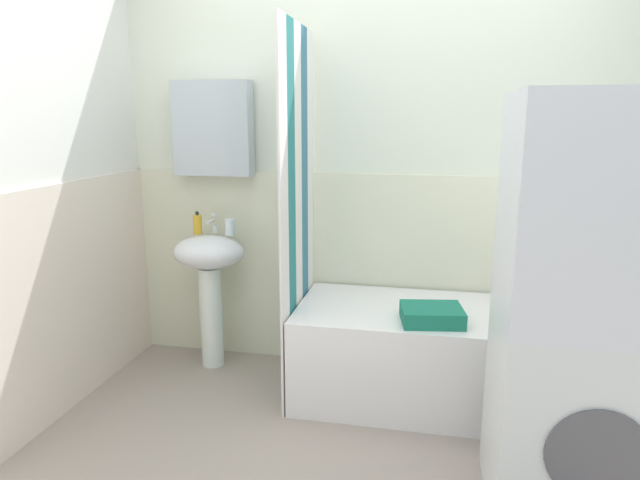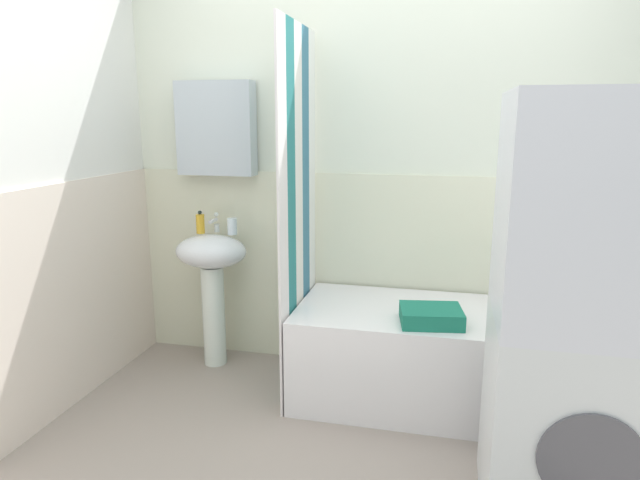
% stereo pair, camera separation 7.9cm
% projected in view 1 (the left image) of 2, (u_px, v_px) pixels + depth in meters
% --- Properties ---
extents(wall_back_tiled, '(3.60, 0.18, 2.40)m').
position_uv_depth(wall_back_tiled, '(369.00, 184.00, 3.30)').
color(wall_back_tiled, silver).
rests_on(wall_back_tiled, ground_plane).
extents(wall_left_tiled, '(0.07, 1.81, 2.40)m').
position_uv_depth(wall_left_tiled, '(41.00, 202.00, 2.73)').
color(wall_left_tiled, silver).
rests_on(wall_left_tiled, ground_plane).
extents(sink, '(0.44, 0.34, 0.83)m').
position_uv_depth(sink, '(209.00, 271.00, 3.38)').
color(sink, white).
rests_on(sink, ground_plane).
extents(faucet, '(0.03, 0.12, 0.12)m').
position_uv_depth(faucet, '(213.00, 223.00, 3.40)').
color(faucet, silver).
rests_on(faucet, sink).
extents(soap_dispenser, '(0.05, 0.05, 0.14)m').
position_uv_depth(soap_dispenser, '(198.00, 224.00, 3.38)').
color(soap_dispenser, gold).
rests_on(soap_dispenser, sink).
extents(toothbrush_cup, '(0.06, 0.06, 0.10)m').
position_uv_depth(toothbrush_cup, '(230.00, 227.00, 3.35)').
color(toothbrush_cup, white).
rests_on(toothbrush_cup, sink).
extents(bathtub, '(1.48, 0.72, 0.52)m').
position_uv_depth(bathtub, '(434.00, 355.00, 3.02)').
color(bathtub, white).
rests_on(bathtub, ground_plane).
extents(shower_curtain, '(0.01, 0.72, 2.00)m').
position_uv_depth(shower_curtain, '(298.00, 216.00, 3.01)').
color(shower_curtain, white).
rests_on(shower_curtain, ground_plane).
extents(body_wash_bottle, '(0.04, 0.04, 0.16)m').
position_uv_depth(body_wash_bottle, '(554.00, 289.00, 3.09)').
color(body_wash_bottle, '#237F5C').
rests_on(body_wash_bottle, bathtub).
extents(conditioner_bottle, '(0.05, 0.05, 0.17)m').
position_uv_depth(conditioner_bottle, '(532.00, 287.00, 3.10)').
color(conditioner_bottle, '#BF4769').
rests_on(conditioner_bottle, bathtub).
extents(towel_folded, '(0.34, 0.29, 0.08)m').
position_uv_depth(towel_folded, '(432.00, 315.00, 2.79)').
color(towel_folded, '#1B7259').
rests_on(towel_folded, bathtub).
extents(washer_dryer_stack, '(0.61, 0.61, 1.62)m').
position_uv_depth(washer_dryer_stack, '(586.00, 319.00, 2.02)').
color(washer_dryer_stack, white).
rests_on(washer_dryer_stack, ground_plane).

